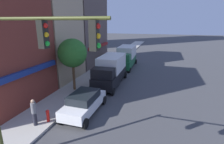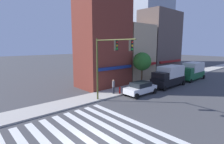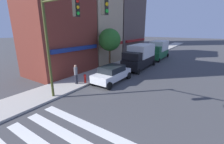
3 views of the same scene
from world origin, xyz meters
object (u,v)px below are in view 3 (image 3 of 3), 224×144
at_px(sedan_white, 112,74).
at_px(box_truck_black, 140,56).
at_px(pedestrian_grey_coat, 76,74).
at_px(box_truck_green, 158,50).
at_px(traffic_signal, 65,30).
at_px(street_tree, 110,40).
at_px(fire_hydrant, 85,78).

relative_size(sedan_white, box_truck_black, 0.71).
bearing_deg(box_truck_black, pedestrian_grey_coat, 165.09).
distance_m(box_truck_black, box_truck_green, 7.77).
xyz_separation_m(traffic_signal, box_truck_black, (11.90, 0.22, -3.36)).
bearing_deg(pedestrian_grey_coat, street_tree, 14.02).
bearing_deg(pedestrian_grey_coat, box_truck_black, -5.05).
height_order(traffic_signal, box_truck_green, traffic_signal).
height_order(box_truck_green, fire_hydrant, box_truck_green).
xyz_separation_m(sedan_white, pedestrian_grey_coat, (-2.56, 2.21, 0.23)).
bearing_deg(box_truck_black, street_tree, 134.01).
xyz_separation_m(box_truck_black, pedestrian_grey_coat, (-9.07, 2.21, -0.51)).
bearing_deg(box_truck_green, street_tree, 163.68).
bearing_deg(box_truck_green, pedestrian_grey_coat, 171.01).
bearing_deg(traffic_signal, pedestrian_grey_coat, 40.77).
height_order(box_truck_black, fire_hydrant, box_truck_black).
bearing_deg(street_tree, traffic_signal, -161.57).
height_order(box_truck_black, box_truck_green, same).
bearing_deg(street_tree, pedestrian_grey_coat, -174.64).
bearing_deg(box_truck_black, box_truck_green, -1.19).
bearing_deg(fire_hydrant, pedestrian_grey_coat, 139.53).
xyz_separation_m(box_truck_black, fire_hydrant, (-8.47, 1.70, -0.97)).
bearing_deg(box_truck_green, box_truck_black, 178.50).
height_order(pedestrian_grey_coat, fire_hydrant, pedestrian_grey_coat).
relative_size(sedan_white, box_truck_green, 0.71).
distance_m(traffic_signal, pedestrian_grey_coat, 5.38).
height_order(traffic_signal, fire_hydrant, traffic_signal).
bearing_deg(sedan_white, box_truck_green, 0.64).
xyz_separation_m(traffic_signal, sedan_white, (5.38, 0.22, -4.10)).
bearing_deg(box_truck_green, sedan_white, 178.50).
bearing_deg(pedestrian_grey_coat, box_truck_green, 1.17).
relative_size(pedestrian_grey_coat, street_tree, 0.36).
bearing_deg(fire_hydrant, street_tree, 11.02).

